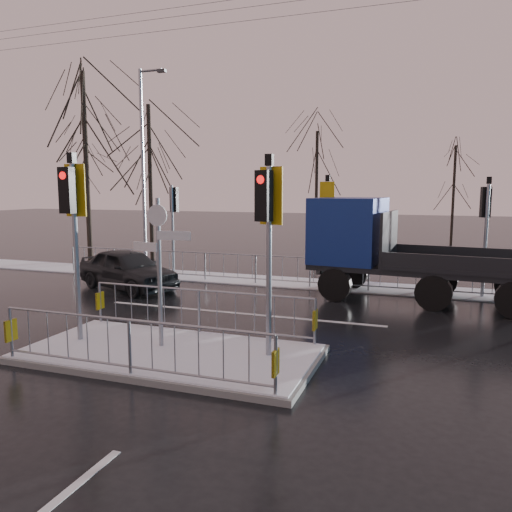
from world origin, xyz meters
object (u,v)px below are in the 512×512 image
(traffic_island, at_px, (169,338))
(street_lamp_left, at_px, (144,162))
(car_far_lane, at_px, (128,269))
(flatbed_truck, at_px, (379,245))

(traffic_island, relative_size, street_lamp_left, 0.73)
(car_far_lane, xyz_separation_m, street_lamp_left, (-1.66, 3.86, 3.80))
(traffic_island, distance_m, car_far_lane, 7.37)
(traffic_island, xyz_separation_m, flatbed_truck, (3.38, 7.18, 1.27))
(street_lamp_left, bearing_deg, flatbed_truck, -13.26)
(traffic_island, bearing_deg, flatbed_truck, 64.80)
(car_far_lane, height_order, flatbed_truck, flatbed_truck)
(traffic_island, bearing_deg, street_lamp_left, 124.07)
(traffic_island, height_order, street_lamp_left, street_lamp_left)
(car_far_lane, relative_size, street_lamp_left, 0.50)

